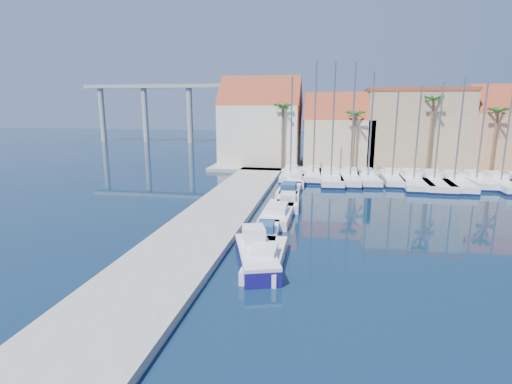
{
  "coord_description": "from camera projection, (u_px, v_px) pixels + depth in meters",
  "views": [
    {
      "loc": [
        0.45,
        -15.4,
        9.87
      ],
      "look_at": [
        -5.0,
        14.87,
        3.0
      ],
      "focal_mm": 28.0,
      "sensor_mm": 36.0,
      "label": 1
    }
  ],
  "objects": [
    {
      "name": "quay_west",
      "position": [
        203.0,
        228.0,
        31.49
      ],
      "size": [
        6.0,
        77.0,
        0.5
      ],
      "primitive_type": "cube",
      "color": "gray",
      "rests_on": "ground"
    },
    {
      "name": "building_1",
      "position": [
        339.0,
        134.0,
        60.66
      ],
      "size": [
        10.3,
        8.0,
        11.0
      ],
      "color": "tan",
      "rests_on": "shore_north"
    },
    {
      "name": "sailboat_2",
      "position": [
        331.0,
        177.0,
        50.98
      ],
      "size": [
        3.3,
        10.41,
        14.67
      ],
      "rotation": [
        0.0,
        0.0,
        0.06
      ],
      "color": "white",
      "rests_on": "ground"
    },
    {
      "name": "motorboat_west_4",
      "position": [
        289.0,
        190.0,
        43.98
      ],
      "size": [
        2.3,
        7.02,
        1.4
      ],
      "rotation": [
        0.0,
        0.0,
        -0.01
      ],
      "color": "white",
      "rests_on": "ground"
    },
    {
      "name": "sailboat_8",
      "position": [
        453.0,
        181.0,
        48.53
      ],
      "size": [
        3.69,
        11.73,
        12.8
      ],
      "rotation": [
        0.0,
        0.0,
        -0.06
      ],
      "color": "white",
      "rests_on": "ground"
    },
    {
      "name": "viaduct",
      "position": [
        170.0,
        101.0,
        100.3
      ],
      "size": [
        48.0,
        2.2,
        14.45
      ],
      "color": "#9E9E99",
      "rests_on": "ground"
    },
    {
      "name": "palm_0",
      "position": [
        283.0,
        109.0,
        56.42
      ],
      "size": [
        2.6,
        2.6,
        10.15
      ],
      "color": "brown",
      "rests_on": "shore_north"
    },
    {
      "name": "palm_1",
      "position": [
        355.0,
        116.0,
        54.9
      ],
      "size": [
        2.6,
        2.6,
        9.15
      ],
      "color": "brown",
      "rests_on": "shore_north"
    },
    {
      "name": "motorboat_west_3",
      "position": [
        288.0,
        201.0,
        39.03
      ],
      "size": [
        2.49,
        6.57,
        1.4
      ],
      "rotation": [
        0.0,
        0.0,
        0.07
      ],
      "color": "white",
      "rests_on": "ground"
    },
    {
      "name": "sailboat_3",
      "position": [
        350.0,
        177.0,
        50.71
      ],
      "size": [
        2.61,
        9.33,
        14.59
      ],
      "rotation": [
        0.0,
        0.0,
        -0.02
      ],
      "color": "white",
      "rests_on": "ground"
    },
    {
      "name": "motorboat_west_5",
      "position": [
        296.0,
        180.0,
        49.44
      ],
      "size": [
        2.26,
        6.47,
        1.4
      ],
      "rotation": [
        0.0,
        0.0,
        0.03
      ],
      "color": "white",
      "rests_on": "ground"
    },
    {
      "name": "building_0",
      "position": [
        261.0,
        125.0,
        62.47
      ],
      "size": [
        12.3,
        9.0,
        13.5
      ],
      "color": "beige",
      "rests_on": "shore_north"
    },
    {
      "name": "motorboat_west_2",
      "position": [
        278.0,
        213.0,
        34.82
      ],
      "size": [
        2.45,
        7.49,
        1.4
      ],
      "rotation": [
        0.0,
        0.0,
        -0.01
      ],
      "color": "white",
      "rests_on": "ground"
    },
    {
      "name": "motorboat_west_6",
      "position": [
        299.0,
        174.0,
        54.03
      ],
      "size": [
        2.79,
        7.28,
        1.4
      ],
      "rotation": [
        0.0,
        0.0,
        0.07
      ],
      "color": "white",
      "rests_on": "ground"
    },
    {
      "name": "sailboat_7",
      "position": [
        433.0,
        181.0,
        48.94
      ],
      "size": [
        3.44,
        12.05,
        12.28
      ],
      "rotation": [
        0.0,
        0.0,
        -0.02
      ],
      "color": "white",
      "rests_on": "ground"
    },
    {
      "name": "palm_3",
      "position": [
        498.0,
        113.0,
        51.68
      ],
      "size": [
        2.6,
        2.6,
        9.65
      ],
      "color": "brown",
      "rests_on": "shore_north"
    },
    {
      "name": "sailboat_1",
      "position": [
        313.0,
        174.0,
        52.7
      ],
      "size": [
        2.21,
        8.08,
        14.89
      ],
      "rotation": [
        0.0,
        0.0,
        0.01
      ],
      "color": "white",
      "rests_on": "ground"
    },
    {
      "name": "shore_north",
      "position": [
        390.0,
        167.0,
        61.34
      ],
      "size": [
        54.0,
        16.0,
        0.5
      ],
      "primitive_type": "cube",
      "color": "gray",
      "rests_on": "ground"
    },
    {
      "name": "building_2",
      "position": [
        414.0,
        128.0,
        59.51
      ],
      "size": [
        14.2,
        10.2,
        11.5
      ],
      "color": "#9F8462",
      "rests_on": "shore_north"
    },
    {
      "name": "motorboat_west_0",
      "position": [
        266.0,
        257.0,
        24.75
      ],
      "size": [
        2.14,
        6.51,
        1.4
      ],
      "rotation": [
        0.0,
        0.0,
        0.01
      ],
      "color": "white",
      "rests_on": "ground"
    },
    {
      "name": "sailboat_10",
      "position": [
        498.0,
        182.0,
        47.85
      ],
      "size": [
        3.29,
        10.79,
        11.04
      ],
      "rotation": [
        0.0,
        0.0,
        0.04
      ],
      "color": "white",
      "rests_on": "ground"
    },
    {
      "name": "sailboat_0",
      "position": [
        291.0,
        174.0,
        52.99
      ],
      "size": [
        2.39,
        8.67,
        13.18
      ],
      "rotation": [
        0.0,
        0.0,
        0.01
      ],
      "color": "white",
      "rests_on": "ground"
    },
    {
      "name": "palm_2",
      "position": [
        433.0,
        102.0,
        52.76
      ],
      "size": [
        2.6,
        2.6,
        11.15
      ],
      "color": "brown",
      "rests_on": "shore_north"
    },
    {
      "name": "motorboat_west_1",
      "position": [
        267.0,
        233.0,
        29.41
      ],
      "size": [
        1.93,
        5.17,
        1.4
      ],
      "rotation": [
        0.0,
        0.0,
        0.06
      ],
      "color": "white",
      "rests_on": "ground"
    },
    {
      "name": "building_3",
      "position": [
        504.0,
        132.0,
        56.56
      ],
      "size": [
        10.3,
        8.0,
        12.0
      ],
      "color": "#B07A59",
      "rests_on": "shore_north"
    },
    {
      "name": "sailboat_4",
      "position": [
        367.0,
        178.0,
        50.64
      ],
      "size": [
        2.9,
        9.02,
        13.53
      ],
      "rotation": [
        0.0,
        0.0,
        0.06
      ],
      "color": "white",
      "rests_on": "ground"
    },
    {
      "name": "sailboat_9",
      "position": [
        474.0,
        180.0,
        48.92
      ],
      "size": [
        2.61,
        8.75,
        12.26
      ],
      "rotation": [
        0.0,
        0.0,
        0.04
      ],
      "color": "white",
      "rests_on": "ground"
    },
    {
      "name": "sailboat_6",
      "position": [
        413.0,
        180.0,
        49.5
      ],
      "size": [
        3.51,
        11.95,
        11.95
      ],
      "rotation": [
        0.0,
        0.0,
        -0.03
      ],
      "color": "white",
      "rests_on": "ground"
    },
    {
      "name": "sailboat_5",
      "position": [
        391.0,
        178.0,
        50.47
      ],
      "size": [
        2.4,
        8.69,
        11.38
      ],
      "rotation": [
        0.0,
        0.0,
        -0.01
      ],
      "color": "white",
      "rests_on": "ground"
    },
    {
      "name": "fishing_boat",
      "position": [
        256.0,
        254.0,
        24.67
      ],
      "size": [
        3.85,
        6.53,
        2.17
      ],
      "rotation": [
        0.0,
        0.0,
        0.31
      ],
      "color": "navy",
      "rests_on": "ground"
    },
    {
      "name": "ground",
      "position": [
        309.0,
        340.0,
        17.02
      ],
      "size": [
        260.0,
        260.0,
        0.0
      ],
      "primitive_type": "plane",
      "color": "black",
      "rests_on": "ground"
    }
  ]
}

